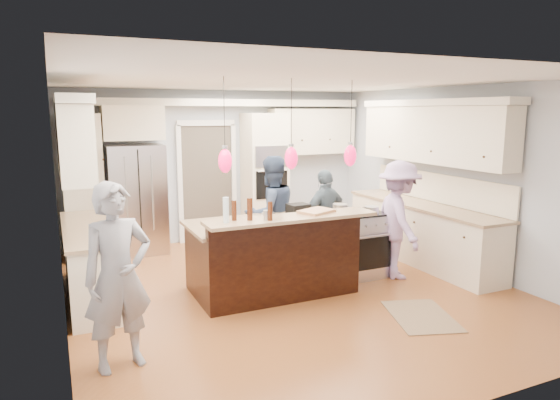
{
  "coord_description": "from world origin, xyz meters",
  "views": [
    {
      "loc": [
        -2.76,
        -5.68,
        2.34
      ],
      "look_at": [
        0.0,
        0.35,
        1.15
      ],
      "focal_mm": 32.0,
      "sensor_mm": 36.0,
      "label": 1
    }
  ],
  "objects_px": {
    "island_range": "(359,244)",
    "person_far_left": "(271,214)",
    "refrigerator": "(137,200)",
    "kitchen_island": "(272,255)",
    "person_bar_end": "(118,277)"
  },
  "relations": [
    {
      "from": "refrigerator",
      "to": "island_range",
      "type": "relative_size",
      "value": 1.96
    },
    {
      "from": "island_range",
      "to": "person_far_left",
      "type": "distance_m",
      "value": 1.34
    },
    {
      "from": "refrigerator",
      "to": "kitchen_island",
      "type": "bearing_deg",
      "value": -63.11
    },
    {
      "from": "person_bar_end",
      "to": "kitchen_island",
      "type": "bearing_deg",
      "value": 18.02
    },
    {
      "from": "refrigerator",
      "to": "kitchen_island",
      "type": "distance_m",
      "value": 2.91
    },
    {
      "from": "kitchen_island",
      "to": "island_range",
      "type": "distance_m",
      "value": 1.41
    },
    {
      "from": "person_bar_end",
      "to": "island_range",
      "type": "bearing_deg",
      "value": 7.68
    },
    {
      "from": "island_range",
      "to": "person_bar_end",
      "type": "relative_size",
      "value": 0.53
    },
    {
      "from": "island_range",
      "to": "person_bar_end",
      "type": "height_order",
      "value": "person_bar_end"
    },
    {
      "from": "island_range",
      "to": "person_far_left",
      "type": "xyz_separation_m",
      "value": [
        -1.08,
        0.7,
        0.4
      ]
    },
    {
      "from": "kitchen_island",
      "to": "person_far_left",
      "type": "relative_size",
      "value": 1.23
    },
    {
      "from": "kitchen_island",
      "to": "person_bar_end",
      "type": "xyz_separation_m",
      "value": [
        -2.05,
        -1.24,
        0.38
      ]
    },
    {
      "from": "refrigerator",
      "to": "person_far_left",
      "type": "xyz_separation_m",
      "value": [
        1.63,
        -1.79,
        -0.05
      ]
    },
    {
      "from": "refrigerator",
      "to": "kitchen_island",
      "type": "height_order",
      "value": "refrigerator"
    },
    {
      "from": "refrigerator",
      "to": "kitchen_island",
      "type": "xyz_separation_m",
      "value": [
        1.3,
        -2.57,
        -0.41
      ]
    }
  ]
}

